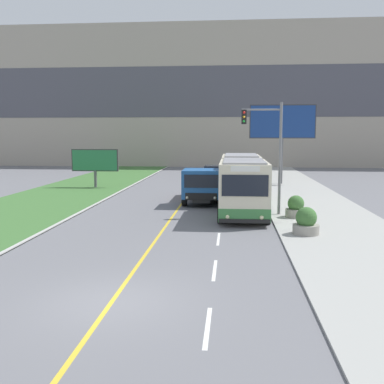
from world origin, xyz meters
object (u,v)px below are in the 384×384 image
at_px(planter_round_near, 306,222).
at_px(planter_round_second, 296,208).
at_px(car_distant, 212,173).
at_px(city_bus, 242,182).
at_px(dump_truck, 203,186).
at_px(traffic_light_mast, 269,145).
at_px(billboard_large, 282,124).
at_px(billboard_small, 95,161).

relative_size(planter_round_near, planter_round_second, 1.04).
relative_size(car_distant, planter_round_second, 3.55).
relative_size(city_bus, car_distant, 2.86).
xyz_separation_m(city_bus, planter_round_near, (2.76, -7.40, -1.01)).
height_order(dump_truck, traffic_light_mast, traffic_light_mast).
bearing_deg(billboard_large, dump_truck, -118.37).
distance_m(dump_truck, planter_round_near, 10.61).
relative_size(dump_truck, planter_round_near, 5.39).
bearing_deg(billboard_small, traffic_light_mast, -41.49).
bearing_deg(planter_round_second, city_bus, 132.58).
height_order(billboard_small, planter_round_second, billboard_small).
distance_m(planter_round_near, planter_round_second, 4.26).
height_order(billboard_large, planter_round_second, billboard_large).
xyz_separation_m(billboard_large, billboard_small, (-16.34, -3.73, -3.23)).
xyz_separation_m(traffic_light_mast, billboard_large, (2.46, 16.01, 1.49)).
distance_m(car_distant, billboard_small, 12.42).
bearing_deg(city_bus, billboard_large, 74.06).
bearing_deg(billboard_small, billboard_large, 12.86).
bearing_deg(billboard_small, dump_truck, -39.62).
xyz_separation_m(dump_truck, planter_round_second, (5.42, -4.92, -0.60)).
distance_m(city_bus, planter_round_near, 7.97).
xyz_separation_m(billboard_small, planter_round_second, (15.33, -13.12, -1.69)).
height_order(traffic_light_mast, billboard_small, traffic_light_mast).
xyz_separation_m(city_bus, traffic_light_mast, (1.45, -2.31, 2.40)).
height_order(car_distant, planter_round_second, car_distant).
distance_m(dump_truck, billboard_small, 12.90).
bearing_deg(planter_round_near, traffic_light_mast, 104.44).
xyz_separation_m(city_bus, billboard_small, (-12.43, 9.97, 0.66)).
distance_m(traffic_light_mast, planter_round_second, 3.82).
bearing_deg(city_bus, billboard_small, 141.27).
bearing_deg(dump_truck, billboard_large, 61.63).
bearing_deg(traffic_light_mast, planter_round_near, -75.56).
bearing_deg(city_bus, traffic_light_mast, -57.81).
distance_m(traffic_light_mast, billboard_large, 16.26).
height_order(city_bus, dump_truck, city_bus).
relative_size(city_bus, planter_round_second, 10.17).
xyz_separation_m(traffic_light_mast, planter_round_second, (1.44, -0.84, -3.44)).
relative_size(car_distant, billboard_small, 1.05).
height_order(car_distant, planter_round_near, car_distant).
bearing_deg(car_distant, dump_truck, -89.72).
bearing_deg(city_bus, dump_truck, 144.98).
bearing_deg(planter_round_near, billboard_large, 86.89).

